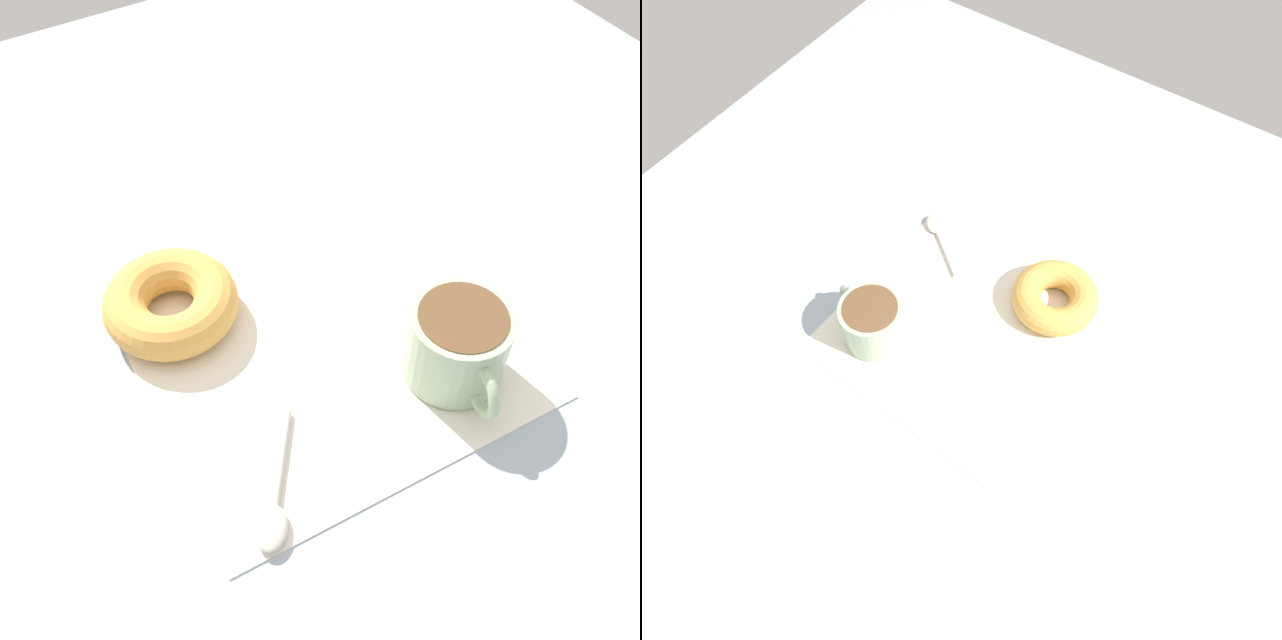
% 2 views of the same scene
% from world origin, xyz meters
% --- Properties ---
extents(ground_plane, '(1.20, 1.20, 0.02)m').
position_xyz_m(ground_plane, '(0.00, 0.00, -0.01)').
color(ground_plane, '#99A8B7').
extents(napkin, '(0.33, 0.33, 0.00)m').
position_xyz_m(napkin, '(-0.00, 0.02, 0.00)').
color(napkin, white).
rests_on(napkin, ground_plane).
extents(coffee_cup, '(0.08, 0.11, 0.07)m').
position_xyz_m(coffee_cup, '(-0.07, 0.11, 0.04)').
color(coffee_cup, '#9EB793').
rests_on(coffee_cup, napkin).
extents(donut, '(0.12, 0.12, 0.04)m').
position_xyz_m(donut, '(0.10, -0.06, 0.02)').
color(donut, gold).
rests_on(donut, napkin).
extents(spoon, '(0.08, 0.10, 0.01)m').
position_xyz_m(spoon, '(0.11, 0.14, 0.01)').
color(spoon, '#B7B2A8').
rests_on(spoon, napkin).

